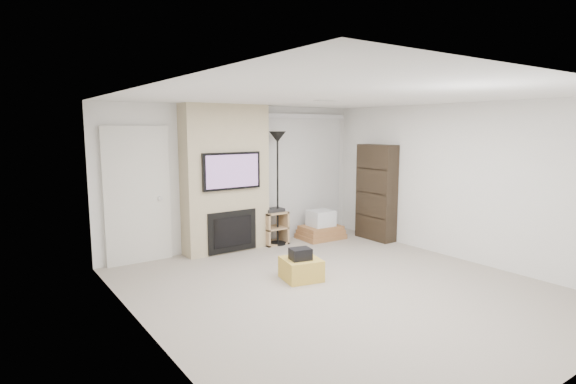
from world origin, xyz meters
TOP-DOWN VIEW (x-y plane):
  - floor at (0.00, 0.00)m, footprint 5.00×5.50m
  - ceiling at (0.00, 0.00)m, footprint 5.00×5.50m
  - wall_back at (0.00, 2.75)m, footprint 5.00×0.00m
  - wall_front at (0.00, -2.75)m, footprint 5.00×0.00m
  - wall_left at (-2.50, 0.00)m, footprint 0.00×5.50m
  - wall_right at (2.50, 0.00)m, footprint 0.00×5.50m
  - hvac_vent at (0.40, 0.80)m, footprint 0.35×0.18m
  - ottoman at (-0.21, 0.58)m, footprint 0.60×0.60m
  - black_bag at (-0.25, 0.55)m, footprint 0.32×0.27m
  - fireplace_wall at (-0.35, 2.54)m, footprint 1.50×0.47m
  - entry_door at (-1.80, 2.71)m, footprint 1.02×0.11m
  - vertical_blinds at (1.40, 2.70)m, footprint 1.98×0.10m
  - floor_lamp at (0.59, 2.37)m, footprint 0.30×0.30m
  - av_stand at (0.55, 2.44)m, footprint 0.45×0.38m
  - box_stack at (1.51, 2.25)m, footprint 0.84×0.65m
  - bookshelf at (2.34, 1.62)m, footprint 0.30×0.80m

SIDE VIEW (x-z plane):
  - floor at x=0.00m, z-range 0.00..0.00m
  - ottoman at x=-0.21m, z-range 0.00..0.30m
  - box_stack at x=1.51m, z-range -0.07..0.48m
  - av_stand at x=0.55m, z-range 0.02..0.68m
  - black_bag at x=-0.25m, z-range 0.30..0.46m
  - bookshelf at x=2.34m, z-range 0.00..1.80m
  - entry_door at x=-1.80m, z-range -0.02..2.12m
  - fireplace_wall at x=-0.35m, z-range -0.01..2.49m
  - wall_back at x=0.00m, z-range 0.00..2.50m
  - wall_front at x=0.00m, z-range 0.00..2.50m
  - wall_left at x=-2.50m, z-range 0.00..2.50m
  - wall_right at x=2.50m, z-range 0.00..2.50m
  - vertical_blinds at x=1.40m, z-range 0.09..2.46m
  - floor_lamp at x=0.59m, z-range 0.59..2.63m
  - hvac_vent at x=0.40m, z-range 2.49..2.50m
  - ceiling at x=0.00m, z-range 2.50..2.50m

